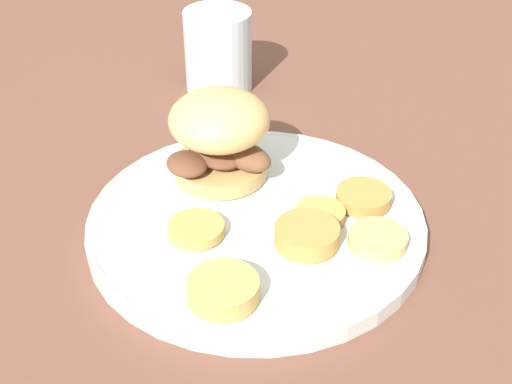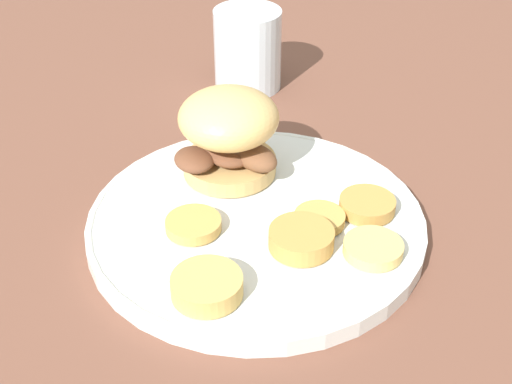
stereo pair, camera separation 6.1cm
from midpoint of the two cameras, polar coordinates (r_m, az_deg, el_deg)
ground_plane at (r=0.63m, az=2.75°, el=-3.22°), size 4.00×4.00×0.00m
dinner_plate at (r=0.63m, az=2.77°, el=-2.54°), size 0.30×0.30×0.02m
sandwich at (r=0.65m, az=0.50°, el=4.55°), size 0.10×0.10×0.08m
potato_round_0 at (r=0.60m, az=-2.10°, el=-2.85°), size 0.05×0.05×0.01m
potato_round_1 at (r=0.62m, az=7.93°, el=-2.24°), size 0.04×0.04×0.01m
potato_round_2 at (r=0.54m, az=-0.73°, el=-7.67°), size 0.06×0.06×0.02m
potato_round_3 at (r=0.59m, az=6.62°, el=-3.85°), size 0.05×0.05×0.02m
potato_round_4 at (r=0.64m, az=11.61°, el=-1.12°), size 0.05×0.05×0.01m
potato_round_5 at (r=0.59m, az=12.28°, el=-4.53°), size 0.05×0.05×0.01m
drinking_glass at (r=0.85m, az=1.41°, el=11.28°), size 0.08×0.08×0.09m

